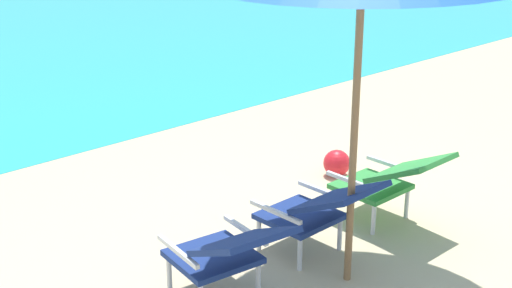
# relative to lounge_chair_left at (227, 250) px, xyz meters

# --- Properties ---
(ground_plane) EXTENTS (40.00, 40.00, 0.00)m
(ground_plane) POSITION_rel_lounge_chair_left_xyz_m (0.84, 3.95, -0.40)
(ground_plane) COLOR #CCB78E
(lounge_chair_left) EXTENTS (0.65, 0.94, 0.68)m
(lounge_chair_left) POSITION_rel_lounge_chair_left_xyz_m (0.00, 0.00, 0.00)
(lounge_chair_left) COLOR navy
(lounge_chair_left) RESTS_ON ground_plane
(lounge_chair_center) EXTENTS (0.56, 0.88, 0.68)m
(lounge_chair_center) POSITION_rel_lounge_chair_left_xyz_m (0.89, 0.03, 0.00)
(lounge_chair_center) COLOR navy
(lounge_chair_center) RESTS_ON ground_plane
(lounge_chair_right) EXTENTS (0.55, 0.87, 0.68)m
(lounge_chair_right) POSITION_rel_lounge_chair_left_xyz_m (1.72, 0.02, 0.00)
(lounge_chair_right) COLOR #338E3D
(lounge_chair_right) RESTS_ON ground_plane
(beach_ball) EXTENTS (0.26, 0.26, 0.26)m
(beach_ball) POSITION_rel_lounge_chair_left_xyz_m (2.21, 0.98, -0.28)
(beach_ball) COLOR red
(beach_ball) RESTS_ON ground_plane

